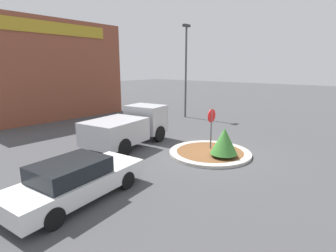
# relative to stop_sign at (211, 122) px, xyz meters

# --- Properties ---
(ground_plane) EXTENTS (120.00, 120.00, 0.00)m
(ground_plane) POSITION_rel_stop_sign_xyz_m (-0.49, -0.27, -1.52)
(ground_plane) COLOR #474749
(traffic_island) EXTENTS (4.05, 4.05, 0.14)m
(traffic_island) POSITION_rel_stop_sign_xyz_m (-0.49, -0.27, -1.45)
(traffic_island) COLOR #BCB7AD
(traffic_island) RESTS_ON ground_plane
(stop_sign) EXTENTS (0.69, 0.07, 2.21)m
(stop_sign) POSITION_rel_stop_sign_xyz_m (0.00, 0.00, 0.00)
(stop_sign) COLOR #4C4C51
(stop_sign) RESTS_ON ground_plane
(island_shrub) EXTENTS (1.26, 1.26, 1.38)m
(island_shrub) POSITION_rel_stop_sign_xyz_m (-0.73, -1.17, -0.62)
(island_shrub) COLOR brown
(island_shrub) RESTS_ON traffic_island
(utility_truck) EXTENTS (5.38, 3.01, 2.04)m
(utility_truck) POSITION_rel_stop_sign_xyz_m (-2.11, 3.94, -0.46)
(utility_truck) COLOR #B2B2B7
(utility_truck) RESTS_ON ground_plane
(storefront_building) EXTENTS (11.88, 6.07, 7.94)m
(storefront_building) POSITION_rel_stop_sign_xyz_m (-0.92, 16.35, 2.45)
(storefront_building) COLOR brown
(storefront_building) RESTS_ON ground_plane
(parked_sedan_white) EXTENTS (4.85, 2.42, 1.37)m
(parked_sedan_white) POSITION_rel_stop_sign_xyz_m (-7.30, 0.56, -0.83)
(parked_sedan_white) COLOR silver
(parked_sedan_white) RESTS_ON ground_plane
(light_pole) EXTENTS (0.70, 0.30, 7.64)m
(light_pole) POSITION_rel_stop_sign_xyz_m (6.68, 6.73, 2.87)
(light_pole) COLOR #4C4C51
(light_pole) RESTS_ON ground_plane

